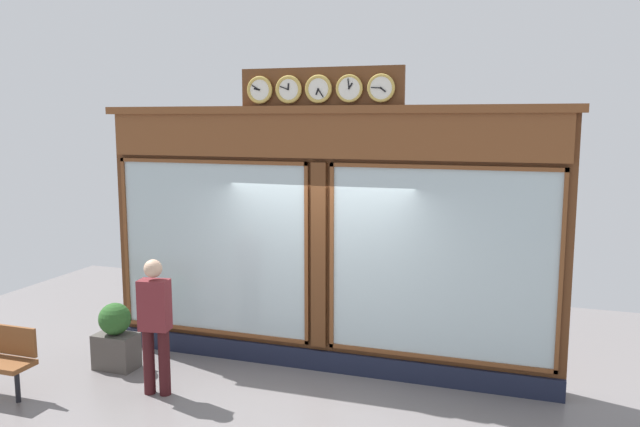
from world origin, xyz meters
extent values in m
cube|color=#5B3319|center=(0.00, -0.15, 1.71)|extent=(6.20, 0.30, 3.42)
cube|color=#191E33|center=(0.00, 0.02, 0.14)|extent=(6.20, 0.08, 0.28)
cube|color=brown|center=(0.00, 0.04, 3.14)|extent=(6.08, 0.08, 0.57)
cube|color=brown|center=(0.00, 0.02, 3.47)|extent=(6.32, 0.20, 0.10)
cube|color=silver|center=(-1.57, 0.01, 1.58)|extent=(2.75, 0.02, 2.35)
cube|color=brown|center=(-1.57, 0.04, 2.78)|extent=(2.85, 0.04, 0.05)
cube|color=brown|center=(-1.57, 0.04, 0.37)|extent=(2.85, 0.04, 0.05)
cube|color=brown|center=(-2.97, 0.04, 1.58)|extent=(0.05, 0.04, 2.45)
cube|color=brown|center=(-0.18, 0.04, 1.58)|extent=(0.05, 0.04, 2.45)
cube|color=silver|center=(1.57, 0.01, 1.58)|extent=(2.75, 0.02, 2.35)
cube|color=brown|center=(1.57, 0.04, 2.78)|extent=(2.85, 0.04, 0.05)
cube|color=brown|center=(1.57, 0.04, 0.37)|extent=(2.85, 0.04, 0.05)
cube|color=brown|center=(2.97, 0.04, 1.58)|extent=(0.05, 0.04, 2.45)
cube|color=brown|center=(0.18, 0.04, 1.58)|extent=(0.05, 0.04, 2.45)
cube|color=#5B3319|center=(0.00, 0.03, 1.58)|extent=(0.20, 0.10, 2.45)
cube|color=#5B3319|center=(0.00, -0.02, 3.72)|extent=(2.16, 0.06, 0.55)
cylinder|color=white|center=(-0.81, 0.06, 3.72)|extent=(0.29, 0.02, 0.29)
torus|color=gold|center=(-0.81, 0.06, 3.72)|extent=(0.35, 0.04, 0.35)
cube|color=black|center=(-0.84, 0.07, 3.70)|extent=(0.07, 0.01, 0.06)
cube|color=black|center=(-0.75, 0.07, 3.73)|extent=(0.12, 0.01, 0.02)
sphere|color=black|center=(-0.81, 0.08, 3.72)|extent=(0.02, 0.02, 0.02)
cylinder|color=white|center=(-0.40, 0.06, 3.72)|extent=(0.29, 0.02, 0.29)
torus|color=gold|center=(-0.40, 0.06, 3.72)|extent=(0.35, 0.04, 0.35)
cube|color=black|center=(-0.42, 0.07, 3.76)|extent=(0.06, 0.01, 0.07)
cube|color=black|center=(-0.40, 0.07, 3.78)|extent=(0.03, 0.01, 0.12)
sphere|color=black|center=(-0.40, 0.08, 3.72)|extent=(0.02, 0.02, 0.02)
cylinder|color=white|center=(0.00, 0.06, 3.72)|extent=(0.29, 0.02, 0.29)
torus|color=gold|center=(0.00, 0.06, 3.72)|extent=(0.36, 0.05, 0.36)
cube|color=black|center=(0.01, 0.07, 3.69)|extent=(0.04, 0.01, 0.08)
cube|color=black|center=(-0.03, 0.07, 3.67)|extent=(0.08, 0.01, 0.11)
sphere|color=black|center=(0.00, 0.08, 3.72)|extent=(0.02, 0.02, 0.02)
cylinder|color=white|center=(0.40, 0.06, 3.72)|extent=(0.29, 0.02, 0.29)
torus|color=gold|center=(0.40, 0.06, 3.72)|extent=(0.36, 0.05, 0.36)
cube|color=black|center=(0.40, 0.07, 3.76)|extent=(0.02, 0.01, 0.08)
cube|color=black|center=(0.46, 0.07, 3.74)|extent=(0.12, 0.01, 0.05)
sphere|color=black|center=(0.40, 0.08, 3.72)|extent=(0.02, 0.02, 0.02)
cylinder|color=white|center=(0.81, 0.06, 3.72)|extent=(0.29, 0.02, 0.29)
torus|color=gold|center=(0.81, 0.06, 3.72)|extent=(0.36, 0.05, 0.36)
cube|color=black|center=(0.84, 0.07, 3.73)|extent=(0.08, 0.01, 0.03)
cube|color=black|center=(0.86, 0.07, 3.75)|extent=(0.11, 0.01, 0.07)
sphere|color=black|center=(0.81, 0.08, 3.72)|extent=(0.02, 0.02, 0.02)
cylinder|color=#3A1316|center=(1.74, 1.39, 0.41)|extent=(0.14, 0.14, 0.82)
cylinder|color=#3A1316|center=(1.55, 1.36, 0.41)|extent=(0.14, 0.14, 0.82)
cube|color=maroon|center=(1.64, 1.37, 1.13)|extent=(0.39, 0.27, 0.62)
sphere|color=tan|center=(1.64, 1.37, 1.58)|extent=(0.22, 0.22, 0.22)
cube|color=#4C4742|center=(2.63, 0.84, 0.24)|extent=(0.56, 0.36, 0.48)
sphere|color=#285623|center=(2.63, 0.84, 0.69)|extent=(0.43, 0.43, 0.43)
cylinder|color=black|center=(3.09, 2.11, 0.23)|extent=(0.06, 0.06, 0.45)
camera|label=1|loc=(-2.65, 7.78, 3.34)|focal=35.84mm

